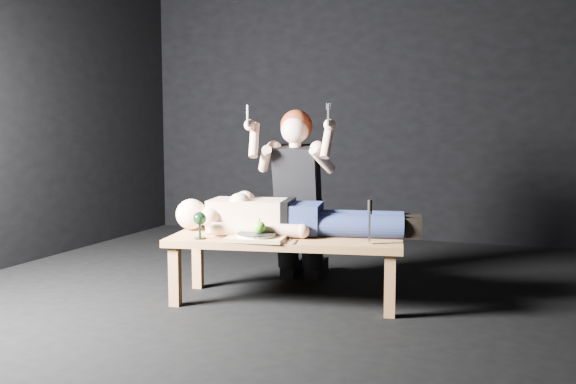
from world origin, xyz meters
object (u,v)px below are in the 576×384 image
object	(u,v)px
lying_man	(296,213)
goblet	(200,225)
carving_knife	(370,222)
table	(286,269)
serving_tray	(256,238)
kneeling_woman	(300,194)

from	to	relation	value
lying_man	goblet	size ratio (longest dim) A/B	9.35
goblet	carving_knife	distance (m)	1.12
table	goblet	world-z (taller)	goblet
serving_tray	goblet	world-z (taller)	goblet
kneeling_woman	serving_tray	bearing A→B (deg)	-97.06
table	goblet	bearing A→B (deg)	-160.67
lying_man	table	bearing A→B (deg)	-109.90
table	lying_man	size ratio (longest dim) A/B	0.92
table	kneeling_woman	size ratio (longest dim) A/B	1.15
carving_knife	kneeling_woman	bearing A→B (deg)	126.78
lying_man	carving_knife	distance (m)	0.61
table	goblet	xyz separation A→B (m)	(-0.50, -0.28, 0.32)
lying_man	serving_tray	distance (m)	0.40
serving_tray	carving_knife	distance (m)	0.75
serving_tray	carving_knife	world-z (taller)	carving_knife
lying_man	goblet	xyz separation A→B (m)	(-0.53, -0.43, -0.05)
lying_man	carving_knife	size ratio (longest dim) A/B	6.04
serving_tray	carving_knife	size ratio (longest dim) A/B	1.36
table	serving_tray	world-z (taller)	serving_tray
goblet	table	bearing A→B (deg)	28.97
lying_man	kneeling_woman	xyz separation A→B (m)	(-0.12, 0.43, 0.09)
table	lying_man	world-z (taller)	lying_man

